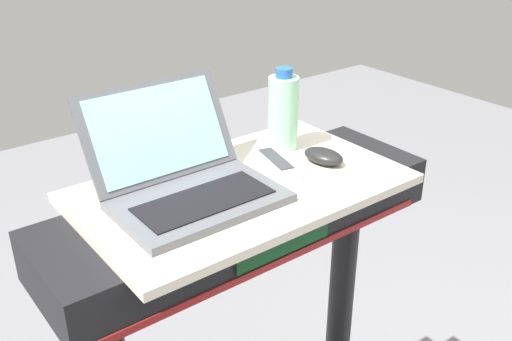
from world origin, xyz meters
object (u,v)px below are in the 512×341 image
object	(u,v)px
laptop	(186,177)
tv_remote	(276,163)
computer_mouse	(323,156)
water_bottle	(283,112)

from	to	relation	value
laptop	tv_remote	xyz separation A→B (m)	(0.23, -0.00, -0.03)
laptop	tv_remote	size ratio (longest dim) A/B	1.98
laptop	tv_remote	distance (m)	0.23
computer_mouse	tv_remote	bearing A→B (deg)	142.25
water_bottle	computer_mouse	bearing A→B (deg)	-81.60
water_bottle	laptop	bearing A→B (deg)	-167.27
laptop	tv_remote	world-z (taller)	laptop
tv_remote	water_bottle	bearing A→B (deg)	42.47
laptop	water_bottle	world-z (taller)	laptop
computer_mouse	water_bottle	size ratio (longest dim) A/B	0.50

